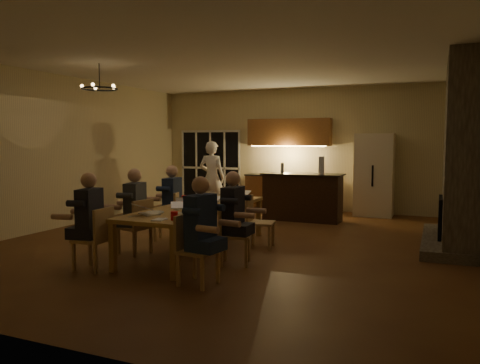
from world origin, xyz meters
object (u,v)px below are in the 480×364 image
laptop_e (215,192)px  bar_bottle (282,168)px  chair_left_near (92,239)px  laptop_d (208,200)px  redcup_mid (184,199)px  bar_island (302,197)px  laptop_f (239,194)px  laptop_a (149,207)px  mug_mid (219,200)px  person_left_far (172,203)px  mug_back (202,197)px  chair_right_near (198,250)px  standing_person (212,177)px  refrigerator (374,175)px  person_left_near (90,221)px  bar_blender (321,165)px  chair_left_far (167,216)px  person_left_mid (135,211)px  chair_right_mid (235,235)px  laptop_c (186,199)px  person_right_mid (233,218)px  plate_near (200,212)px  person_right_near (201,231)px  chandelier (100,89)px  chair_right_far (261,222)px  can_right (226,201)px  can_silver (184,208)px  mug_front (177,207)px  dining_table (197,229)px  laptop_b (182,207)px  redcup_near (174,216)px  chair_left_mid (134,226)px  plate_far (238,201)px  can_cola (226,194)px  plate_left (155,212)px

laptop_e → bar_bottle: 2.57m
chair_left_near → laptop_d: bearing=144.0°
laptop_d → redcup_mid: laptop_d is taller
bar_island → laptop_f: 2.67m
laptop_a → mug_mid: (0.35, 1.62, -0.06)m
person_left_far → laptop_d: size_ratio=4.31×
laptop_e → mug_back: 0.31m
chair_right_near → laptop_d: size_ratio=2.78×
standing_person → laptop_e: 3.04m
refrigerator → person_left_near: size_ratio=1.45×
chair_left_near → bar_blender: size_ratio=2.21×
chair_left_far → person_left_mid: 1.11m
chair_right_mid → redcup_mid: size_ratio=7.42×
laptop_c → mug_back: bearing=-108.4°
chair_left_far → person_right_mid: person_right_mid is taller
person_right_mid → laptop_a: size_ratio=4.31×
plate_near → person_right_near: bearing=-61.9°
chandelier → mug_back: chandelier is taller
chair_right_far → can_right: (-0.54, -0.24, 0.37)m
standing_person → can_silver: standing_person is taller
chair_left_near → can_right: size_ratio=7.42×
chair_right_near → laptop_c: bearing=40.3°
chair_right_far → bar_blender: bar_blender is taller
chair_right_near → person_right_near: size_ratio=0.64×
person_left_near → mug_front: person_left_near is taller
chandelier → bar_bottle: chandelier is taller
dining_table → person_left_near: size_ratio=2.36×
person_left_near → laptop_a: 0.85m
laptop_c → laptop_e: same height
chair_left_far → chair_left_near: bearing=-14.1°
dining_table → person_left_far: (-0.83, 0.59, 0.31)m
mug_front → person_left_far: bearing=124.6°
chandelier → mug_mid: 2.92m
chair_left_far → mug_back: 0.74m
laptop_b → mug_front: size_ratio=3.20×
chair_right_far → mug_mid: 0.85m
chair_left_far → redcup_near: bearing=17.6°
laptop_c → can_right: size_ratio=2.67×
chair_left_mid → person_left_mid: bearing=-180.0°
plate_far → bar_bottle: bar_bottle is taller
laptop_f → redcup_near: laptop_f is taller
plate_near → can_cola: bearing=103.0°
chandelier → mug_back: size_ratio=6.31×
laptop_e → mug_back: size_ratio=3.20×
laptop_e → standing_person: bearing=-45.8°
standing_person → plate_left: bearing=104.3°
person_right_mid → mug_mid: size_ratio=13.80×
mug_front → can_silver: bearing=-34.7°
mug_front → mug_back: same height
redcup_mid → can_silver: bearing=-60.6°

